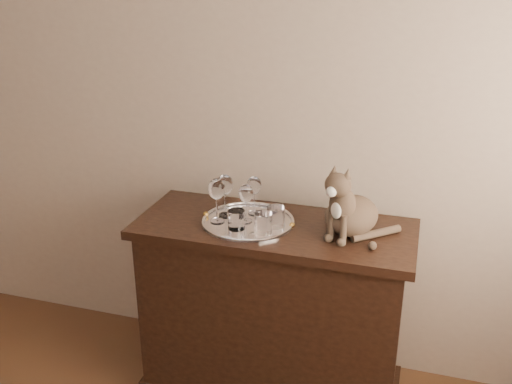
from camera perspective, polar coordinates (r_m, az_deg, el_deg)
wall_back at (r=2.78m, az=-8.54°, el=10.31°), size 4.00×0.10×2.70m
sideboard at (r=2.66m, az=1.72°, el=-11.65°), size 1.20×0.50×0.85m
tray at (r=2.46m, az=-0.80°, el=-3.07°), size 0.40×0.40×0.01m
wine_glass_a at (r=2.49m, az=-3.10°, el=-0.33°), size 0.07×0.07×0.19m
wine_glass_b at (r=2.51m, az=-0.20°, el=-0.31°), size 0.07×0.07×0.17m
wine_glass_c at (r=2.43m, az=-3.94°, el=-0.82°), size 0.07×0.07×0.20m
wine_glass_d at (r=2.43m, az=-1.01°, el=-1.10°), size 0.06×0.06×0.17m
tumbler_a at (r=2.35m, az=0.75°, el=-3.10°), size 0.08×0.08×0.08m
tumbler_b at (r=2.38m, az=-1.98°, el=-2.77°), size 0.07×0.07×0.08m
tumbler_c at (r=2.40m, az=2.00°, el=-2.47°), size 0.08×0.08×0.09m
cat at (r=2.35m, az=9.66°, el=-0.53°), size 0.41×0.40×0.32m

